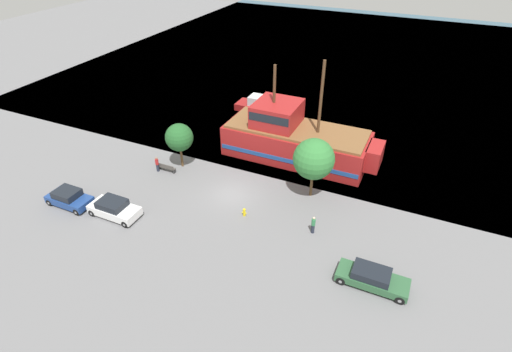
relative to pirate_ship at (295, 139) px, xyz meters
name	(u,v)px	position (x,y,z in m)	size (l,w,h in m)	color
ground_plane	(232,194)	(-2.76, -8.65, -2.09)	(160.00, 160.00, 0.00)	slate
water_surface	(348,58)	(-2.76, 35.35, -2.09)	(80.00, 80.00, 0.00)	#33566B
pirate_ship	(295,139)	(0.00, 0.00, 0.00)	(15.80, 5.67, 10.48)	#A31E1E
moored_boat_dockside	(264,107)	(-7.21, 8.82, -1.39)	(7.65, 2.45, 1.93)	maroon
parked_car_curb_front	(69,198)	(-14.97, -15.84, -1.38)	(3.98, 1.95, 1.46)	navy
parked_car_curb_mid	(114,208)	(-10.39, -15.38, -1.36)	(4.35, 1.97, 1.49)	white
parked_car_curb_rear	(372,278)	(10.73, -13.98, -1.41)	(4.84, 1.86, 1.37)	#2D5B38
fire_hydrant	(244,212)	(-0.45, -10.90, -1.68)	(0.42, 0.25, 0.76)	yellow
bench_promenade_east	(166,168)	(-10.43, -7.94, -1.65)	(1.91, 0.45, 0.85)	#4C4742
pedestrian_walking_near	(313,225)	(5.44, -10.52, -1.30)	(0.32, 0.32, 1.58)	#232838
pedestrian_walking_far	(157,164)	(-11.22, -8.23, -1.30)	(0.32, 0.32, 1.57)	#232838
tree_row_east	(179,138)	(-9.54, -6.43, 1.14)	(2.71, 2.71, 4.60)	brown
tree_row_mideast	(314,159)	(3.72, -5.81, 1.73)	(3.60, 3.60, 5.63)	brown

